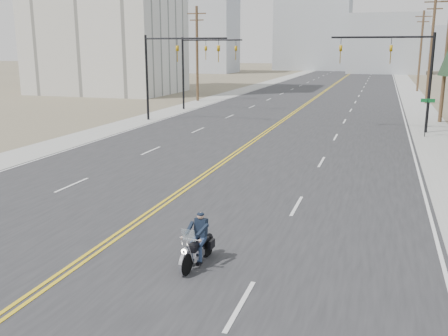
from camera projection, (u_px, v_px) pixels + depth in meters
road at (328, 89)px, 74.40m from camera, size 20.00×200.00×0.01m
sidewalk_left at (253, 87)px, 77.76m from camera, size 3.00×200.00×0.01m
sidewalk_right at (409, 91)px, 71.03m from camera, size 3.00×200.00×0.01m
traffic_mast_left at (169, 61)px, 40.64m from camera, size 7.10×0.26×7.00m
traffic_mast_right at (401, 63)px, 35.38m from camera, size 7.10×0.26×7.00m
traffic_mast_far at (199, 60)px, 48.17m from camera, size 6.10×0.26×7.00m
street_sign at (427, 111)px, 33.72m from camera, size 0.90×0.06×2.62m
utility_pole_c at (447, 51)px, 39.73m from camera, size 2.20×0.30×11.00m
utility_pole_d at (431, 48)px, 53.58m from camera, size 2.20×0.30×11.50m
utility_pole_e at (421, 50)px, 69.40m from camera, size 2.20×0.30×11.00m
utility_pole_left at (197, 52)px, 56.38m from camera, size 2.20×0.30×10.50m
haze_bldg_a at (207, 27)px, 123.81m from camera, size 14.00×12.00×22.00m
haze_bldg_b at (387, 44)px, 121.42m from camera, size 18.00×14.00×14.00m
haze_bldg_d at (314, 23)px, 139.78m from camera, size 20.00×15.00×26.00m
haze_bldg_f at (175, 41)px, 142.81m from camera, size 12.00×12.00×16.00m
motorcyclist at (197, 240)px, 13.80m from camera, size 0.99×1.96×1.48m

